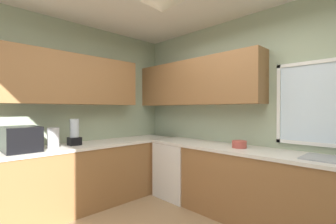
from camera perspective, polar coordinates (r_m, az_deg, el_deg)
The scene contains 8 objects.
room_shell at distance 2.57m, azimuth 0.97°, elevation 9.97°, with size 4.21×3.53×2.74m.
counter_run_left at distance 3.52m, azimuth -21.76°, elevation -14.76°, with size 0.65×3.14×0.89m.
counter_run_back at distance 3.09m, azimuth 21.71°, elevation -16.96°, with size 3.30×0.65×0.89m.
dishwasher at distance 3.76m, azimuth 2.75°, elevation -14.08°, with size 0.60×0.60×0.84m, color white.
microwave at distance 3.22m, azimuth -32.74°, elevation -5.63°, with size 0.48×0.36×0.29m, color black.
kettle at distance 3.29m, azimuth -26.63°, elevation -5.73°, with size 0.14×0.14×0.26m, color #B7B7BC.
bowl at distance 3.09m, azimuth 17.31°, elevation -7.67°, with size 0.18×0.18×0.09m, color #B74C42.
blender_appliance at distance 3.40m, azimuth -22.25°, elevation -4.95°, with size 0.15×0.15×0.36m.
Camera 1 is at (1.40, -1.30, 1.38)m, focal length 24.51 mm.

